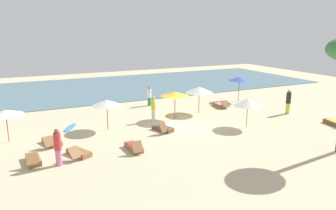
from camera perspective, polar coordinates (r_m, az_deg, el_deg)
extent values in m
plane|color=beige|center=(21.66, 3.03, -4.08)|extent=(60.00, 60.00, 0.00)
cube|color=slate|center=(37.05, -9.67, 3.25)|extent=(48.00, 16.00, 0.06)
cylinder|color=brown|center=(23.34, 1.25, -0.17)|extent=(0.06, 0.06, 2.03)
cone|color=gold|center=(23.14, 1.26, 2.02)|extent=(2.12, 2.12, 0.30)
cylinder|color=olive|center=(25.26, 5.60, 0.87)|extent=(0.06, 0.06, 2.06)
cone|color=silver|center=(25.09, 5.65, 2.76)|extent=(2.18, 2.18, 0.47)
cylinder|color=brown|center=(30.03, 12.62, 2.78)|extent=(0.05, 0.05, 2.20)
cone|color=#3359B2|center=(29.87, 12.72, 4.63)|extent=(2.01, 2.01, 0.34)
cylinder|color=olive|center=(20.96, -26.95, -3.46)|extent=(0.06, 0.06, 1.92)
cone|color=silver|center=(20.74, -27.20, -1.21)|extent=(2.04, 2.04, 0.32)
cylinder|color=brown|center=(22.16, 14.05, -1.43)|extent=(0.05, 0.05, 1.95)
cone|color=silver|center=(21.98, 14.17, 0.52)|extent=(1.98, 1.98, 0.50)
cylinder|color=brown|center=(21.38, -10.86, -1.79)|extent=(0.06, 0.06, 1.97)
cone|color=silver|center=(21.17, -10.96, 0.41)|extent=(1.98, 1.98, 0.39)
cube|color=olive|center=(27.55, 9.23, -0.07)|extent=(0.80, 1.57, 0.28)
cube|color=olive|center=(27.00, 10.26, 0.20)|extent=(0.64, 0.59, 0.51)
cube|color=#D17299|center=(27.52, 9.24, 0.24)|extent=(0.65, 1.11, 0.03)
cube|color=brown|center=(20.95, -0.93, -4.28)|extent=(1.13, 1.62, 0.28)
cube|color=brown|center=(20.19, -0.86, -4.09)|extent=(0.68, 0.59, 0.59)
cube|color=#2D4C8C|center=(20.90, -0.94, -3.87)|extent=(0.87, 1.17, 0.03)
cube|color=olive|center=(17.57, -23.07, -9.04)|extent=(0.73, 1.55, 0.28)
cube|color=olive|center=(16.81, -23.24, -9.02)|extent=(0.61, 0.50, 0.55)
cube|color=olive|center=(17.69, -15.73, -8.27)|extent=(1.19, 1.61, 0.28)
cube|color=olive|center=(16.96, -16.42, -8.26)|extent=(0.73, 0.69, 0.53)
cube|color=brown|center=(25.02, 27.69, -2.90)|extent=(0.87, 1.59, 0.28)
cube|color=yellow|center=(24.98, 27.73, -2.55)|extent=(0.70, 1.13, 0.03)
cube|color=olive|center=(19.80, -20.16, -6.22)|extent=(1.05, 1.61, 0.28)
cube|color=olive|center=(19.07, -20.70, -6.15)|extent=(0.70, 0.65, 0.52)
cube|color=olive|center=(17.87, -6.20, -7.59)|extent=(0.68, 1.53, 0.28)
cube|color=olive|center=(17.14, -5.56, -7.49)|extent=(0.59, 0.49, 0.55)
cube|color=#BF3338|center=(17.81, -6.21, -7.12)|extent=(0.57, 1.08, 0.03)
cylinder|color=#338C59|center=(27.74, -3.36, 0.64)|extent=(0.43, 0.43, 0.71)
cylinder|color=white|center=(27.58, -3.38, 2.12)|extent=(0.51, 0.51, 0.75)
sphere|color=brown|center=(27.49, -3.39, 3.06)|extent=(0.20, 0.20, 0.20)
cylinder|color=#D17299|center=(16.66, -19.07, -8.91)|extent=(0.41, 0.41, 0.81)
cylinder|color=#BF3338|center=(16.37, -19.30, -6.22)|extent=(0.48, 0.48, 0.85)
sphere|color=brown|center=(16.20, -19.44, -4.45)|extent=(0.23, 0.23, 0.23)
cylinder|color=white|center=(23.07, -2.65, -1.91)|extent=(0.31, 0.31, 0.81)
cylinder|color=yellow|center=(22.87, -2.68, 0.08)|extent=(0.36, 0.36, 0.85)
sphere|color=tan|center=(22.75, -2.69, 1.37)|extent=(0.23, 0.23, 0.23)
cylinder|color=yellow|center=(26.73, 20.74, -0.59)|extent=(0.40, 0.40, 0.84)
cylinder|color=#26262D|center=(26.54, 20.89, 1.21)|extent=(0.47, 0.47, 0.88)
sphere|color=tan|center=(26.44, 20.99, 2.37)|extent=(0.24, 0.24, 0.24)
ellipsoid|color=#338CCC|center=(22.57, -17.19, -3.86)|extent=(1.36, 1.94, 0.07)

